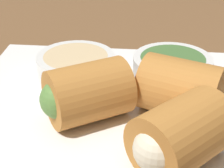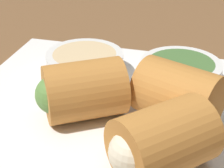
% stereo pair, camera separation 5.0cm
% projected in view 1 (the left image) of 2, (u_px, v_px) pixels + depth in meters
% --- Properties ---
extents(table_surface, '(1.80, 1.40, 0.02)m').
position_uv_depth(table_surface, '(117.00, 125.00, 0.37)').
color(table_surface, brown).
rests_on(table_surface, ground).
extents(serving_plate, '(0.29, 0.26, 0.01)m').
position_uv_depth(serving_plate, '(112.00, 109.00, 0.36)').
color(serving_plate, white).
rests_on(serving_plate, table_surface).
extents(roll_front_left, '(0.09, 0.08, 0.05)m').
position_uv_depth(roll_front_left, '(84.00, 94.00, 0.32)').
color(roll_front_left, '#B77533').
rests_on(roll_front_left, serving_plate).
extents(roll_front_right, '(0.08, 0.07, 0.05)m').
position_uv_depth(roll_front_right, '(176.00, 87.00, 0.33)').
color(roll_front_right, '#B77533').
rests_on(roll_front_right, serving_plate).
extents(roll_back_left, '(0.08, 0.09, 0.05)m').
position_uv_depth(roll_back_left, '(178.00, 136.00, 0.27)').
color(roll_back_left, '#B77533').
rests_on(roll_back_left, serving_plate).
extents(dipping_bowl_near, '(0.08, 0.08, 0.03)m').
position_uv_depth(dipping_bowl_near, '(76.00, 66.00, 0.40)').
color(dipping_bowl_near, silver).
rests_on(dipping_bowl_near, serving_plate).
extents(dipping_bowl_far, '(0.08, 0.08, 0.03)m').
position_uv_depth(dipping_bowl_far, '(172.00, 68.00, 0.39)').
color(dipping_bowl_far, silver).
rests_on(dipping_bowl_far, serving_plate).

